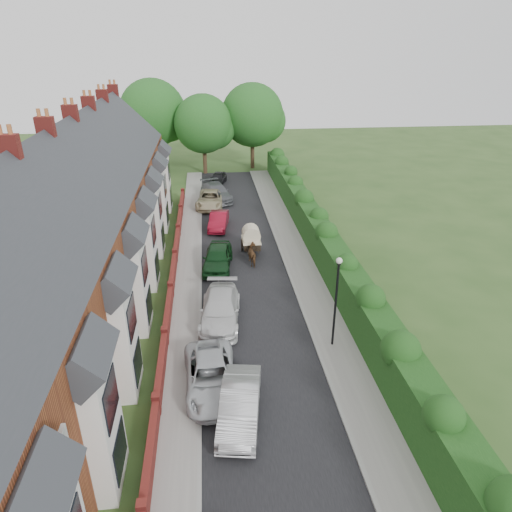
{
  "coord_description": "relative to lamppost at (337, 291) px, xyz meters",
  "views": [
    {
      "loc": [
        -2.72,
        -15.26,
        14.56
      ],
      "look_at": [
        0.1,
        10.89,
        2.2
      ],
      "focal_mm": 32.0,
      "sensor_mm": 36.0,
      "label": 1
    }
  ],
  "objects": [
    {
      "name": "kerb_house_side",
      "position": [
        -6.95,
        7.0,
        -3.23
      ],
      "size": [
        0.18,
        58.0,
        0.13
      ],
      "primitive_type": "cube",
      "color": "gray",
      "rests_on": "ground"
    },
    {
      "name": "terrace_row",
      "position": [
        -14.27,
        5.98,
        1.18
      ],
      "size": [
        9.05,
        40.5,
        11.5
      ],
      "color": "brown",
      "rests_on": "ground"
    },
    {
      "name": "tree_far_left",
      "position": [
        -6.05,
        36.08,
        2.41
      ],
      "size": [
        7.14,
        6.8,
        9.29
      ],
      "color": "#332316",
      "rests_on": "ground"
    },
    {
      "name": "kerb_hedge_side",
      "position": [
        -0.85,
        7.0,
        -3.23
      ],
      "size": [
        0.18,
        58.0,
        0.13
      ],
      "primitive_type": "cube",
      "color": "gray",
      "rests_on": "ground"
    },
    {
      "name": "pavement_house_side",
      "position": [
        -7.75,
        7.0,
        -3.24
      ],
      "size": [
        1.7,
        58.0,
        0.12
      ],
      "primitive_type": "cube",
      "color": "gray",
      "rests_on": "ground"
    },
    {
      "name": "horse_cart",
      "position": [
        -3.11,
        12.09,
        -2.02
      ],
      "size": [
        1.4,
        3.1,
        2.24
      ],
      "color": "black",
      "rests_on": "ground"
    },
    {
      "name": "pavement_hedge_side",
      "position": [
        0.2,
        7.0,
        -3.24
      ],
      "size": [
        2.2,
        58.0,
        0.12
      ],
      "primitive_type": "cube",
      "color": "gray",
      "rests_on": "ground"
    },
    {
      "name": "horse",
      "position": [
        -3.11,
        10.25,
        -2.58
      ],
      "size": [
        1.06,
        1.81,
        1.44
      ],
      "primitive_type": "imported",
      "rotation": [
        0.0,
        0.0,
        3.32
      ],
      "color": "brown",
      "rests_on": "ground"
    },
    {
      "name": "tree_far_back",
      "position": [
        -11.99,
        39.08,
        3.32
      ],
      "size": [
        8.4,
        8.0,
        10.82
      ],
      "color": "#332316",
      "rests_on": "ground"
    },
    {
      "name": "car_silver_b",
      "position": [
        -6.4,
        -2.6,
        -2.59
      ],
      "size": [
        2.62,
        5.22,
        1.42
      ],
      "primitive_type": "imported",
      "rotation": [
        0.0,
        0.0,
        0.05
      ],
      "color": "silver",
      "rests_on": "ground"
    },
    {
      "name": "tree_far_right",
      "position": [
        -0.01,
        38.08,
        3.02
      ],
      "size": [
        7.98,
        7.6,
        10.31
      ],
      "color": "#332316",
      "rests_on": "ground"
    },
    {
      "name": "car_black",
      "position": [
        -5.0,
        31.14,
        -2.64
      ],
      "size": [
        2.37,
        4.09,
        1.31
      ],
      "primitive_type": "imported",
      "rotation": [
        0.0,
        0.0,
        -0.23
      ],
      "color": "black",
      "rests_on": "ground"
    },
    {
      "name": "car_green",
      "position": [
        -5.71,
        9.89,
        -2.49
      ],
      "size": [
        2.49,
        4.92,
        1.61
      ],
      "primitive_type": "imported",
      "rotation": [
        0.0,
        0.0,
        -0.13
      ],
      "color": "#103516",
      "rests_on": "ground"
    },
    {
      "name": "ground",
      "position": [
        -3.4,
        -4.0,
        -3.3
      ],
      "size": [
        140.0,
        140.0,
        0.0
      ],
      "primitive_type": "plane",
      "color": "#2D4C1E",
      "rests_on": "ground"
    },
    {
      "name": "road",
      "position": [
        -3.9,
        7.0,
        -3.29
      ],
      "size": [
        6.0,
        58.0,
        0.02
      ],
      "primitive_type": "cube",
      "color": "black",
      "rests_on": "ground"
    },
    {
      "name": "car_red",
      "position": [
        -5.39,
        17.56,
        -2.62
      ],
      "size": [
        1.99,
        4.28,
        1.36
      ],
      "primitive_type": "imported",
      "rotation": [
        0.0,
        0.0,
        -0.14
      ],
      "color": "maroon",
      "rests_on": "ground"
    },
    {
      "name": "lamppost",
      "position": [
        0.0,
        0.0,
        0.0
      ],
      "size": [
        0.32,
        0.32,
        5.16
      ],
      "color": "black",
      "rests_on": "ground"
    },
    {
      "name": "car_white",
      "position": [
        -5.78,
        3.0,
        -2.52
      ],
      "size": [
        2.7,
        5.55,
        1.55
      ],
      "primitive_type": "imported",
      "rotation": [
        0.0,
        0.0,
        -0.1
      ],
      "color": "silver",
      "rests_on": "ground"
    },
    {
      "name": "car_grey",
      "position": [
        -5.36,
        25.4,
        -2.49
      ],
      "size": [
        3.59,
        5.94,
        1.61
      ],
      "primitive_type": "imported",
      "rotation": [
        0.0,
        0.0,
        0.26
      ],
      "color": "#56595D",
      "rests_on": "ground"
    },
    {
      "name": "garden_wall_row",
      "position": [
        -8.75,
        6.0,
        -2.84
      ],
      "size": [
        0.35,
        40.35,
        1.1
      ],
      "color": "maroon",
      "rests_on": "ground"
    },
    {
      "name": "car_beige",
      "position": [
        -5.97,
        23.4,
        -2.55
      ],
      "size": [
        3.1,
        5.62,
        1.49
      ],
      "primitive_type": "imported",
      "rotation": [
        0.0,
        0.0,
        -0.12
      ],
      "color": "tan",
      "rests_on": "ground"
    },
    {
      "name": "hedge",
      "position": [
        2.0,
        7.0,
        -1.7
      ],
      "size": [
        2.1,
        58.0,
        2.85
      ],
      "color": "#123611",
      "rests_on": "ground"
    },
    {
      "name": "car_silver_a",
      "position": [
        -5.23,
        -4.6,
        -2.54
      ],
      "size": [
        2.29,
        4.77,
        1.51
      ],
      "primitive_type": "imported",
      "rotation": [
        0.0,
        0.0,
        -0.16
      ],
      "color": "#A5A6AA",
      "rests_on": "ground"
    }
  ]
}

